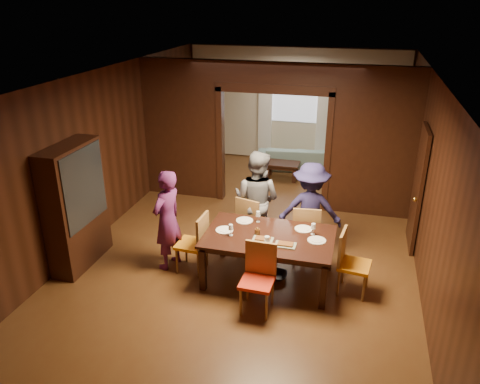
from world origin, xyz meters
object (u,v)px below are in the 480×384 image
(dining_table, at_px, (269,258))
(chair_left, at_px, (191,242))
(person_purple, at_px, (167,220))
(chair_far_l, at_px, (253,222))
(coffee_table, at_px, (282,171))
(chair_near, at_px, (257,280))
(chair_right, at_px, (355,263))
(person_navy, at_px, (310,210))
(hutch, at_px, (76,206))
(person_grey, at_px, (257,200))
(sofa, at_px, (296,158))
(chair_far_r, at_px, (306,231))

(dining_table, xyz_separation_m, chair_left, (-1.23, -0.03, 0.10))
(person_purple, distance_m, chair_far_l, 1.52)
(dining_table, distance_m, coffee_table, 4.31)
(chair_far_l, distance_m, chair_near, 1.77)
(chair_near, bearing_deg, dining_table, 91.73)
(dining_table, height_order, chair_right, chair_right)
(person_navy, relative_size, chair_left, 1.67)
(person_purple, relative_size, hutch, 0.82)
(person_navy, height_order, chair_near, person_navy)
(person_grey, distance_m, chair_far_l, 0.39)
(chair_right, bearing_deg, hutch, 100.85)
(person_grey, xyz_separation_m, chair_right, (1.69, -1.00, -0.38))
(person_purple, relative_size, chair_near, 1.68)
(person_navy, distance_m, hutch, 3.74)
(person_navy, bearing_deg, sofa, -84.88)
(coffee_table, relative_size, chair_far_r, 0.82)
(person_navy, bearing_deg, chair_left, 23.39)
(chair_far_l, bearing_deg, chair_right, 168.37)
(chair_left, bearing_deg, coffee_table, 173.92)
(person_grey, xyz_separation_m, sofa, (0.08, 4.09, -0.58))
(person_purple, distance_m, dining_table, 1.68)
(person_grey, height_order, hutch, hutch)
(person_navy, bearing_deg, dining_table, 56.49)
(person_grey, distance_m, coffee_table, 3.35)
(sofa, distance_m, dining_table, 5.09)
(person_purple, bearing_deg, chair_left, 103.94)
(sofa, distance_m, coffee_table, 0.83)
(person_purple, bearing_deg, chair_far_l, 145.35)
(coffee_table, xyz_separation_m, chair_far_l, (0.09, -3.36, 0.28))
(chair_far_l, xyz_separation_m, chair_far_r, (0.92, -0.11, 0.00))
(coffee_table, relative_size, chair_far_l, 0.82)
(chair_far_r, bearing_deg, dining_table, 54.51)
(dining_table, bearing_deg, person_purple, -179.65)
(person_grey, xyz_separation_m, person_navy, (0.91, -0.04, -0.06))
(person_grey, relative_size, chair_left, 1.78)
(person_navy, distance_m, chair_near, 1.84)
(coffee_table, distance_m, chair_far_l, 3.37)
(person_navy, height_order, chair_right, person_navy)
(person_purple, xyz_separation_m, chair_left, (0.39, -0.02, -0.33))
(person_navy, relative_size, chair_far_l, 1.67)
(person_purple, distance_m, chair_far_r, 2.26)
(chair_left, bearing_deg, person_grey, 144.50)
(chair_left, xyz_separation_m, chair_far_l, (0.77, 0.95, 0.00))
(chair_far_l, bearing_deg, coffee_table, -71.91)
(sofa, height_order, dining_table, dining_table)
(chair_left, xyz_separation_m, chair_near, (1.23, -0.76, 0.00))
(person_navy, bearing_deg, hutch, 12.84)
(person_navy, distance_m, chair_far_r, 0.35)
(chair_far_l, bearing_deg, person_purple, 55.36)
(chair_right, distance_m, chair_far_r, 1.15)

